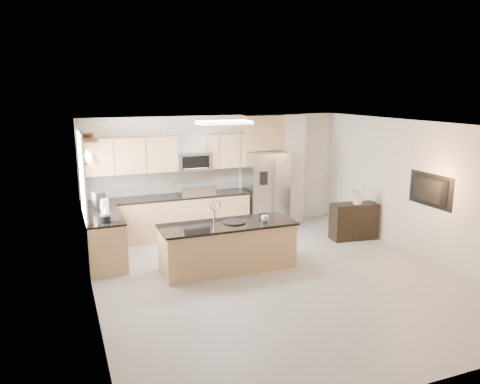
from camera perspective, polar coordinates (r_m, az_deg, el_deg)
name	(u,v)px	position (r m, az deg, el deg)	size (l,w,h in m)	color
floor	(278,278)	(8.17, 4.70, -10.43)	(6.50, 6.50, 0.00)	#ADAAA5
ceiling	(281,126)	(7.55, 5.05, 8.07)	(6.00, 6.50, 0.02)	white
wall_back	(217,173)	(10.70, -2.88, 2.34)	(6.00, 0.02, 2.60)	silver
wall_front	(421,276)	(5.19, 21.20, -9.48)	(6.00, 0.02, 2.60)	silver
wall_left	(90,223)	(7.00, -17.77, -3.65)	(0.02, 6.50, 2.60)	silver
wall_right	(423,191)	(9.46, 21.38, 0.16)	(0.02, 6.50, 2.60)	silver
back_counter	(168,216)	(10.26, -8.75, -2.97)	(3.55, 0.66, 1.44)	tan
left_counter	(104,239)	(9.03, -16.22, -5.54)	(0.66, 1.50, 0.92)	tan
range	(196,214)	(10.40, -5.38, -2.67)	(0.76, 0.64, 1.14)	black
upper_cabinets	(161,154)	(10.13, -9.62, 4.61)	(3.50, 0.33, 0.75)	tan
microwave	(193,161)	(10.28, -5.70, 3.74)	(0.76, 0.40, 0.40)	#ADADB0
refrigerator	(265,190)	(10.82, 3.11, 0.24)	(0.92, 0.78, 1.78)	#ADADB0
partition_column	(290,169)	(11.28, 6.17, 2.80)	(0.60, 0.30, 2.60)	silver
window	(82,177)	(8.73, -18.65, 1.75)	(0.04, 1.15, 1.65)	white
shelf_lower	(88,159)	(8.79, -18.00, 3.85)	(0.30, 1.20, 0.04)	#95653B
shelf_upper	(87,138)	(8.74, -18.16, 6.24)	(0.30, 1.20, 0.04)	#95653B
ceiling_fixture	(224,122)	(8.87, -1.97, 8.48)	(1.00, 0.50, 0.06)	white
island	(228,246)	(8.43, -1.51, -6.59)	(2.42, 0.88, 1.26)	tan
credenza	(354,221)	(10.37, 13.68, -3.48)	(0.98, 0.41, 0.78)	black
cup	(265,218)	(8.45, 3.03, -3.22)	(0.14, 0.14, 0.11)	white
platter	(234,222)	(8.36, -0.70, -3.68)	(0.41, 0.41, 0.02)	black
blender	(105,212)	(8.36, -16.13, -2.40)	(0.18, 0.18, 0.41)	black
kettle	(106,211)	(8.73, -16.01, -2.28)	(0.19, 0.19, 0.24)	#ADADB0
coffee_maker	(99,202)	(9.24, -16.81, -1.14)	(0.24, 0.27, 0.35)	black
bowl	(86,134)	(8.85, -18.23, 6.70)	(0.36, 0.36, 0.09)	#ADADB0
flower_vase	(358,190)	(10.18, 14.23, 0.26)	(0.56, 0.49, 0.62)	silver
television	(427,190)	(9.24, 21.83, 0.18)	(1.08, 0.14, 0.62)	black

